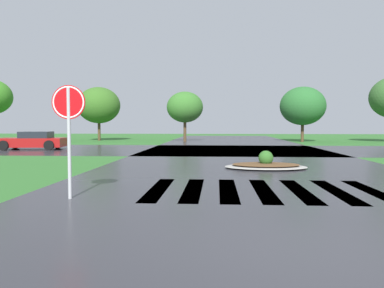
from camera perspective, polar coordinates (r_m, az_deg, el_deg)
name	(u,v)px	position (r m, az deg, el deg)	size (l,w,h in m)	color
ground_plane	(315,269)	(5.03, 18.04, -17.39)	(120.00, 120.00, 0.10)	#2D6628
asphalt_roadway	(248,168)	(14.72, 8.38, -3.59)	(11.61, 80.00, 0.01)	#2B2B30
asphalt_cross_road	(235,150)	(24.80, 6.49, -0.89)	(90.00, 10.45, 0.01)	#2B2B30
crosswalk_stripes	(263,190)	(9.91, 10.67, -6.84)	(5.85, 3.59, 0.01)	white
stop_sign	(69,115)	(8.95, -18.03, 4.22)	(0.76, 0.08, 2.56)	#B2B5BA
median_island	(266,165)	(14.74, 11.02, -3.10)	(3.12, 2.00, 0.68)	#9E9B93
car_dark_suv	(32,141)	(27.33, -22.83, 0.43)	(4.39, 2.54, 1.19)	maroon
background_treeline	(207,102)	(36.63, 2.34, 6.31)	(42.79, 6.22, 6.08)	#4C3823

